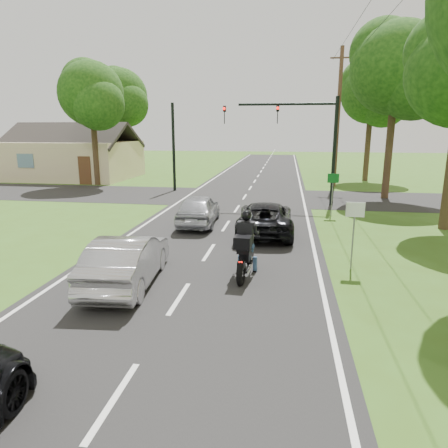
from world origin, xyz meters
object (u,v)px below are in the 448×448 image
Objects in this scene: motorcycle_rider at (246,250)px; sign_white at (355,219)px; traffic_signal at (301,131)px; utility_pole_far at (338,118)px; silver_suv at (199,209)px; dark_suv at (265,218)px; silver_sedan at (127,260)px; sign_green at (333,184)px.

sign_white is (3.19, 1.06, 0.81)m from motorcycle_rider.
sign_white is at bearing 22.08° from motorcycle_rider.
traffic_signal is 8.55m from utility_pole_far.
silver_suv is at bearing 117.98° from motorcycle_rider.
dark_suv is 7.97m from traffic_signal.
utility_pole_far is at bearing -108.46° from dark_suv.
traffic_signal is (5.01, 13.25, 3.42)m from silver_sedan.
utility_pole_far reaches higher than silver_sedan.
traffic_signal is at bearing 85.16° from motorcycle_rider.
dark_suv is at bearing -102.31° from traffic_signal.
dark_suv is at bearing -106.30° from utility_pole_far.
silver_sedan is 14.57m from traffic_signal.
sign_green reaches higher than motorcycle_rider.
silver_suv is 1.92× the size of sign_white.
silver_sedan is 1.04× the size of silver_suv.
sign_green is at bearing -158.73° from silver_suv.
dark_suv is at bearing 156.20° from silver_suv.
sign_green is at bearing -129.89° from dark_suv.
sign_white reaches higher than silver_sedan.
sign_white is at bearing 135.74° from silver_suv.
utility_pole_far is (4.69, 20.08, 4.30)m from motorcycle_rider.
sign_green is at bearing 73.24° from motorcycle_rider.
traffic_signal reaches higher than silver_sedan.
utility_pole_far is (7.87, 21.25, 4.37)m from silver_sedan.
silver_sedan reaches higher than silver_suv.
traffic_signal is (1.53, 7.01, 3.46)m from dark_suv.
sign_green is at bearing -96.73° from utility_pole_far.
silver_sedan is at bearing 83.37° from silver_suv.
utility_pole_far is (4.39, 15.02, 4.41)m from dark_suv.
utility_pole_far is at bearing 83.27° from sign_green.
utility_pole_far is at bearing -115.70° from silver_sedan.
traffic_signal is 3.00× the size of sign_green.
dark_suv is 1.12× the size of silver_sedan.
silver_sedan is 6.81m from sign_white.
traffic_signal is at bearing 97.05° from sign_white.
silver_suv is at bearing -155.18° from sign_green.
sign_white is 8.00m from sign_green.
utility_pole_far reaches higher than traffic_signal.
motorcycle_rider is 5.07m from dark_suv.
silver_sedan is at bearing -156.05° from motorcycle_rider.
sign_white is (2.89, -4.00, 0.93)m from dark_suv.
sign_white is (6.37, 2.23, 0.88)m from silver_sedan.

